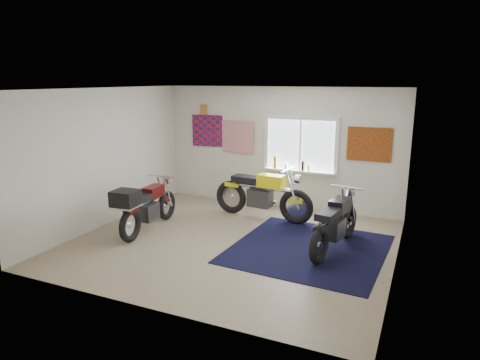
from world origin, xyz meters
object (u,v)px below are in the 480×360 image
at_px(navy_rug, 309,249).
at_px(maroon_tourer, 145,206).
at_px(yellow_triumph, 262,195).
at_px(black_chrome_bike, 335,225).

height_order(navy_rug, maroon_tourer, maroon_tourer).
bearing_deg(yellow_triumph, black_chrome_bike, -26.87).
relative_size(yellow_triumph, black_chrome_bike, 1.14).
distance_m(yellow_triumph, maroon_tourer, 2.42).
relative_size(black_chrome_bike, maroon_tourer, 1.02).
xyz_separation_m(yellow_triumph, maroon_tourer, (-1.72, -1.70, 0.02)).
relative_size(navy_rug, black_chrome_bike, 1.32).
distance_m(navy_rug, black_chrome_bike, 0.61).
distance_m(navy_rug, yellow_triumph, 1.91).
distance_m(navy_rug, maroon_tourer, 3.14).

